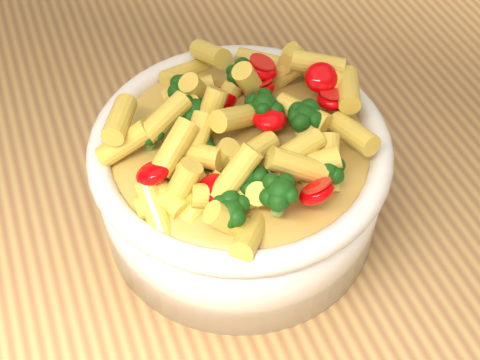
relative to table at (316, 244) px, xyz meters
name	(u,v)px	position (x,y,z in m)	size (l,w,h in m)	color
table	(316,244)	(0.00, 0.00, 0.00)	(1.20, 0.80, 0.90)	tan
serving_bowl	(240,179)	(-0.09, -0.01, 0.15)	(0.23, 0.23, 0.10)	white
pasta_salad	(240,124)	(-0.09, -0.01, 0.21)	(0.18, 0.18, 0.04)	#FFE550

